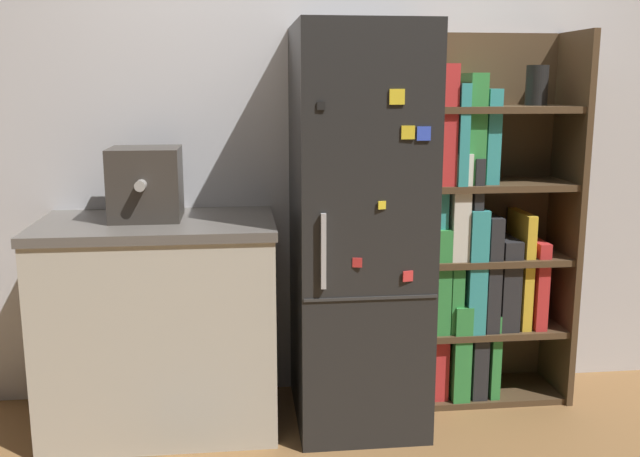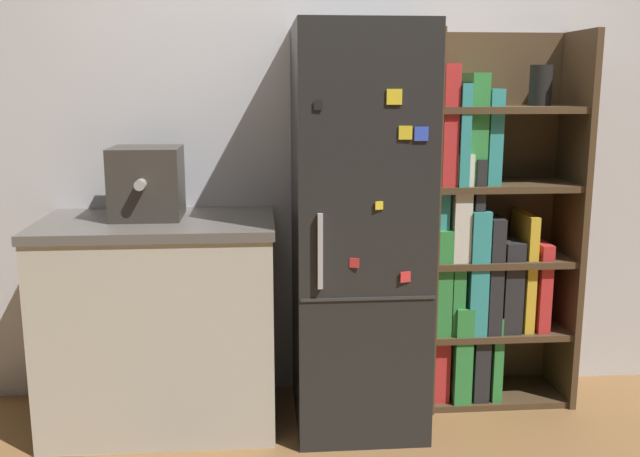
{
  "view_description": "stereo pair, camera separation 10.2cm",
  "coord_description": "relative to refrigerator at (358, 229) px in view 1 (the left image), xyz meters",
  "views": [
    {
      "loc": [
        -0.51,
        -2.9,
        1.49
      ],
      "look_at": [
        -0.16,
        0.15,
        0.87
      ],
      "focal_mm": 40.0,
      "sensor_mm": 36.0,
      "label": 1
    },
    {
      "loc": [
        -0.41,
        -2.91,
        1.49
      ],
      "look_at": [
        -0.16,
        0.15,
        0.87
      ],
      "focal_mm": 40.0,
      "sensor_mm": 36.0,
      "label": 2
    }
  ],
  "objects": [
    {
      "name": "ground_plane",
      "position": [
        0.0,
        -0.12,
        -0.87
      ],
      "size": [
        16.0,
        16.0,
        0.0
      ],
      "primitive_type": "plane",
      "color": "olive"
    },
    {
      "name": "refrigerator",
      "position": [
        0.0,
        0.0,
        0.0
      ],
      "size": [
        0.55,
        0.69,
        1.74
      ],
      "color": "black",
      "rests_on": "ground_plane"
    },
    {
      "name": "kitchen_counter",
      "position": [
        -0.87,
        0.02,
        -0.41
      ],
      "size": [
        1.0,
        0.63,
        0.92
      ],
      "color": "#BCB7A8",
      "rests_on": "ground_plane"
    },
    {
      "name": "bookshelf",
      "position": [
        0.6,
        0.17,
        -0.11
      ],
      "size": [
        0.71,
        0.37,
        1.73
      ],
      "color": "#4C3823",
      "rests_on": "ground_plane"
    },
    {
      "name": "wall_back",
      "position": [
        0.0,
        0.36,
        0.43
      ],
      "size": [
        8.0,
        0.05,
        2.6
      ],
      "color": "silver",
      "rests_on": "ground_plane"
    },
    {
      "name": "espresso_machine",
      "position": [
        -0.91,
        0.07,
        0.21
      ],
      "size": [
        0.29,
        0.35,
        0.31
      ],
      "color": "#38332D",
      "rests_on": "kitchen_counter"
    }
  ]
}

